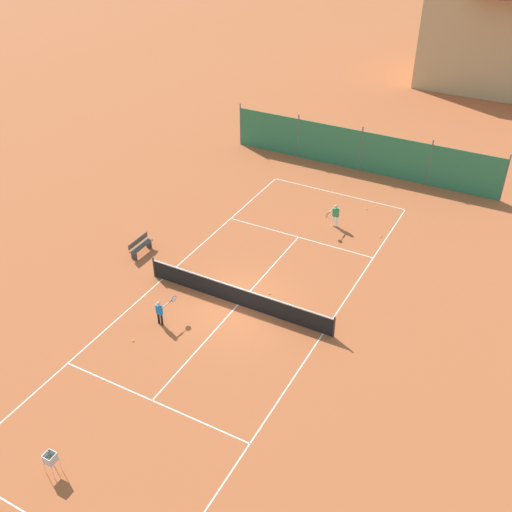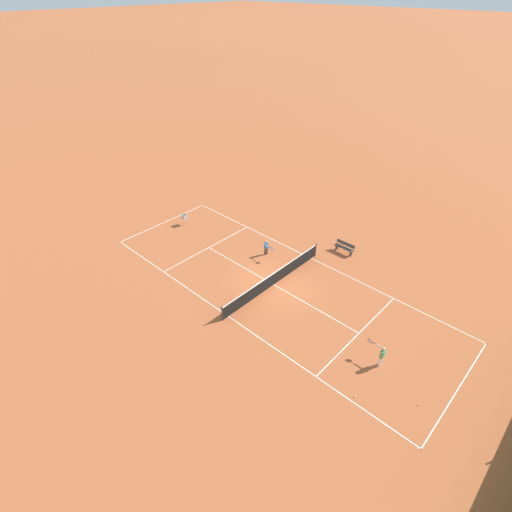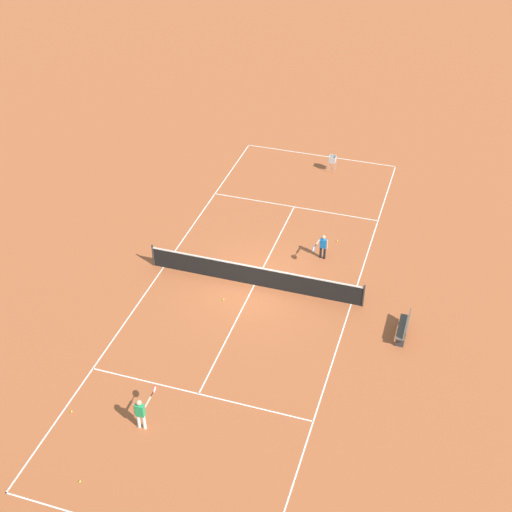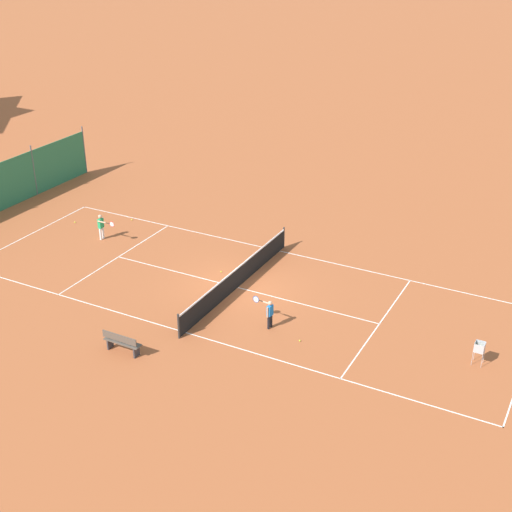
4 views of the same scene
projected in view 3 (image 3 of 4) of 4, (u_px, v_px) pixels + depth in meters
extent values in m
plane|color=#A8542D|center=(254.00, 285.00, 29.68)|extent=(600.00, 600.00, 0.00)
cube|color=white|center=(320.00, 156.00, 38.85)|extent=(8.25, 0.05, 0.01)
cube|color=white|center=(351.00, 304.00, 28.68)|extent=(0.05, 23.85, 0.01)
cube|color=white|center=(164.00, 267.00, 30.68)|extent=(0.05, 23.85, 0.01)
cube|color=white|center=(199.00, 394.00, 24.75)|extent=(8.20, 0.05, 0.01)
cube|color=white|center=(294.00, 207.00, 34.61)|extent=(8.20, 0.05, 0.01)
cube|color=white|center=(254.00, 285.00, 29.68)|extent=(0.05, 12.80, 0.01)
cylinder|color=#2D2D2D|center=(363.00, 296.00, 28.26)|extent=(0.08, 0.08, 1.06)
cylinder|color=#2D2D2D|center=(153.00, 255.00, 30.48)|extent=(0.08, 0.08, 1.06)
cube|color=black|center=(254.00, 276.00, 29.41)|extent=(9.10, 0.02, 0.91)
cube|color=white|center=(254.00, 267.00, 29.13)|extent=(9.10, 0.04, 0.06)
cylinder|color=black|center=(325.00, 253.00, 31.02)|extent=(0.10, 0.10, 0.56)
cylinder|color=black|center=(321.00, 252.00, 31.08)|extent=(0.10, 0.10, 0.56)
cube|color=blue|center=(323.00, 243.00, 30.76)|extent=(0.29, 0.18, 0.43)
sphere|color=tan|center=(324.00, 237.00, 30.57)|extent=(0.17, 0.17, 0.17)
cylinder|color=tan|center=(327.00, 244.00, 30.71)|extent=(0.06, 0.06, 0.43)
cylinder|color=tan|center=(318.00, 242.00, 30.56)|extent=(0.11, 0.44, 0.06)
cylinder|color=black|center=(315.00, 246.00, 30.32)|extent=(0.05, 0.20, 0.03)
torus|color=#1E4CB2|center=(313.00, 249.00, 30.15)|extent=(0.05, 0.28, 0.28)
cylinder|color=silver|center=(313.00, 249.00, 30.15)|extent=(0.03, 0.25, 0.25)
cylinder|color=white|center=(139.00, 421.00, 23.39)|extent=(0.11, 0.11, 0.61)
cylinder|color=white|center=(144.00, 422.00, 23.35)|extent=(0.11, 0.11, 0.61)
cube|color=#239E5B|center=(140.00, 410.00, 23.05)|extent=(0.30, 0.17, 0.47)
sphere|color=tan|center=(139.00, 403.00, 22.84)|extent=(0.19, 0.19, 0.19)
cylinder|color=tan|center=(135.00, 409.00, 23.09)|extent=(0.07, 0.07, 0.47)
cylinder|color=tan|center=(148.00, 402.00, 23.08)|extent=(0.08, 0.47, 0.07)
cylinder|color=black|center=(152.00, 395.00, 23.35)|extent=(0.03, 0.22, 0.03)
torus|color=red|center=(155.00, 389.00, 23.54)|extent=(0.03, 0.28, 0.28)
cylinder|color=silver|center=(155.00, 389.00, 23.54)|extent=(0.01, 0.25, 0.25)
sphere|color=#CCE033|center=(223.00, 300.00, 28.85)|extent=(0.07, 0.07, 0.07)
sphere|color=#CCE033|center=(80.00, 482.00, 21.80)|extent=(0.07, 0.07, 0.07)
sphere|color=#CCE033|center=(71.00, 412.00, 24.06)|extent=(0.07, 0.07, 0.07)
sphere|color=#CCE033|center=(337.00, 241.00, 32.23)|extent=(0.07, 0.07, 0.07)
cylinder|color=#B7B7BC|center=(336.00, 166.00, 37.39)|extent=(0.02, 0.02, 0.55)
cylinder|color=#B7B7BC|center=(329.00, 165.00, 37.47)|extent=(0.02, 0.02, 0.55)
cylinder|color=#B7B7BC|center=(334.00, 169.00, 37.13)|extent=(0.02, 0.02, 0.55)
cylinder|color=#B7B7BC|center=(328.00, 168.00, 37.21)|extent=(0.02, 0.02, 0.55)
cube|color=#B7B7BC|center=(332.00, 162.00, 37.13)|extent=(0.34, 0.34, 0.02)
cube|color=#B7B7BC|center=(333.00, 158.00, 37.17)|extent=(0.34, 0.02, 0.34)
cube|color=#B7B7BC|center=(332.00, 161.00, 36.90)|extent=(0.34, 0.02, 0.34)
cube|color=#B7B7BC|center=(336.00, 159.00, 36.99)|extent=(0.02, 0.34, 0.34)
cube|color=#B7B7BC|center=(329.00, 159.00, 37.08)|extent=(0.02, 0.34, 0.34)
sphere|color=#CCE033|center=(332.00, 161.00, 37.11)|extent=(0.07, 0.07, 0.07)
sphere|color=#CCE033|center=(333.00, 161.00, 37.12)|extent=(0.07, 0.07, 0.07)
sphere|color=#CCE033|center=(330.00, 161.00, 37.09)|extent=(0.07, 0.07, 0.07)
sphere|color=#CCE033|center=(331.00, 160.00, 37.22)|extent=(0.07, 0.07, 0.07)
sphere|color=#CCE033|center=(332.00, 160.00, 37.16)|extent=(0.07, 0.07, 0.07)
sphere|color=#CCE033|center=(329.00, 162.00, 37.05)|extent=(0.07, 0.07, 0.07)
sphere|color=#CCE033|center=(331.00, 161.00, 37.01)|extent=(0.07, 0.07, 0.07)
sphere|color=#CCE033|center=(332.00, 160.00, 37.10)|extent=(0.07, 0.07, 0.07)
sphere|color=#CCE033|center=(331.00, 160.00, 37.05)|extent=(0.07, 0.07, 0.07)
sphere|color=#CCE033|center=(334.00, 160.00, 37.08)|extent=(0.07, 0.07, 0.07)
cube|color=#51473D|center=(403.00, 327.00, 26.89)|extent=(0.36, 1.50, 0.05)
cube|color=#51473D|center=(408.00, 323.00, 26.70)|extent=(0.04, 1.50, 0.28)
cube|color=#333338|center=(400.00, 342.00, 26.56)|extent=(0.32, 0.06, 0.44)
cube|color=#333338|center=(404.00, 322.00, 27.49)|extent=(0.32, 0.06, 0.44)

